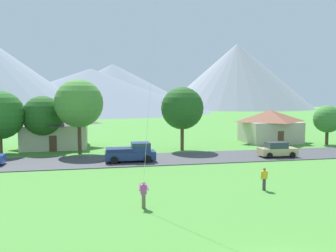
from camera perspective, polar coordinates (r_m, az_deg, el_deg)
road_strip at (r=38.94m, az=-0.72°, el=-5.32°), size 160.00×7.53×0.08m
mountain_far_east_ridge at (r=162.43m, az=-12.32°, el=5.67°), size 108.22×108.22×19.32m
mountain_far_west_ridge at (r=207.22m, az=11.05°, el=7.91°), size 84.97×84.97×36.87m
mountain_west_ridge at (r=170.07m, az=-8.88°, el=6.16°), size 86.52×86.52×22.17m
house_leftmost at (r=50.02m, az=-17.67°, el=-0.42°), size 8.86×8.21×4.88m
house_left_center at (r=55.02m, az=16.17°, el=0.06°), size 8.27×6.91×4.86m
tree_near_left at (r=44.82m, az=2.32°, el=2.88°), size 5.41×5.41×8.10m
tree_center at (r=46.71m, az=-19.58°, el=1.55°), size 4.98×4.98×6.97m
tree_right_of_center at (r=55.03m, az=24.38°, el=1.03°), size 3.91×3.91×5.64m
tree_near_right at (r=43.33m, az=-14.21°, el=3.56°), size 5.75×5.75×8.95m
parked_car_tan_mid_east at (r=41.81m, az=17.23°, el=-3.69°), size 4.28×2.24×1.68m
pickup_truck_navy_west_side at (r=37.13m, az=-5.91°, el=-4.25°), size 5.24×2.40×1.99m
watcher_person at (r=27.05m, az=15.30°, el=-8.20°), size 0.56×0.24×1.68m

